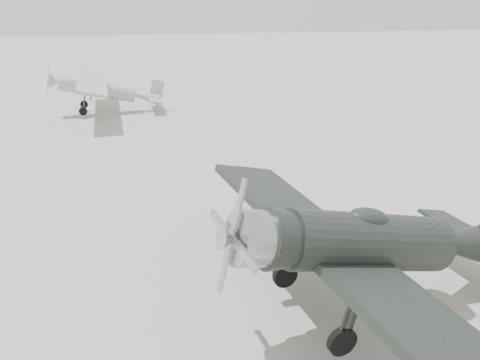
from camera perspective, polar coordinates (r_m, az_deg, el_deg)
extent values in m
plane|color=gray|center=(13.56, -0.62, -11.90)|extent=(160.00, 160.00, 0.00)
cylinder|color=black|center=(11.43, 15.25, -7.49)|extent=(4.49, 2.28, 1.37)
cone|color=black|center=(13.46, 26.41, -4.23)|extent=(2.76, 1.80, 1.27)
cylinder|color=#A6A9AB|center=(10.09, 1.25, -10.90)|extent=(1.12, 1.37, 1.21)
cone|color=#A6A9AB|center=(9.91, -1.93, -11.59)|extent=(0.45, 0.61, 0.55)
cube|color=#A6A9AB|center=(9.93, -1.55, -11.51)|extent=(0.10, 0.18, 2.54)
ellipsoid|color=black|center=(11.04, 14.74, -4.97)|extent=(1.19, 0.88, 0.45)
cube|color=black|center=(11.24, 12.23, -9.75)|extent=(4.57, 11.88, 0.21)
cylinder|color=black|center=(10.99, 13.81, -19.44)|extent=(0.68, 0.30, 0.66)
cylinder|color=black|center=(12.72, 6.90, -12.42)|extent=(0.68, 0.30, 0.66)
cylinder|color=#333333|center=(10.58, 14.15, -16.78)|extent=(0.13, 0.13, 1.37)
cylinder|color=#333333|center=(12.36, 7.04, -9.92)|extent=(0.13, 0.13, 1.37)
cylinder|color=#A6A8AC|center=(32.26, -16.95, 10.59)|extent=(4.83, 1.51, 1.00)
cone|color=#A6A8AC|center=(32.34, -11.20, 11.15)|extent=(1.73, 1.09, 0.91)
cone|color=#A6A8AC|center=(32.44, -21.68, 10.06)|extent=(0.65, 1.00, 0.95)
cube|color=#A6A8AC|center=(32.49, -22.32, 9.98)|extent=(0.06, 0.13, 2.01)
cube|color=#A6A8AC|center=(32.18, -17.72, 11.51)|extent=(2.81, 10.18, 0.16)
cube|color=#A6A8AC|center=(32.36, -10.39, 11.29)|extent=(1.15, 3.18, 0.07)
cube|color=#A6A8AC|center=(32.27, -10.30, 12.34)|extent=(0.83, 0.16, 1.19)
cylinder|color=black|center=(31.60, -18.01, 7.65)|extent=(0.52, 0.18, 0.51)
cylinder|color=black|center=(33.56, -17.93, 8.46)|extent=(0.52, 0.18, 0.51)
cylinder|color=#333333|center=(31.48, -18.12, 8.56)|extent=(0.09, 0.09, 1.10)
cylinder|color=#333333|center=(33.45, -18.03, 9.33)|extent=(0.09, 0.09, 1.10)
cylinder|color=black|center=(32.44, -10.02, 10.77)|extent=(0.17, 0.08, 0.16)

